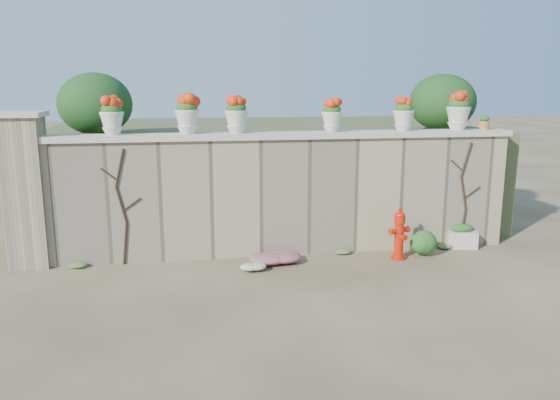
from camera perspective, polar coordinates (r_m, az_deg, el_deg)
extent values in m
plane|color=#4E3F27|center=(7.97, 2.64, -9.27)|extent=(80.00, 80.00, 0.00)
cube|color=#968864|center=(9.39, 0.38, 0.37)|extent=(8.00, 0.40, 2.00)
cube|color=beige|center=(9.24, 0.39, 6.77)|extent=(8.10, 0.52, 0.10)
cube|color=#968864|center=(9.56, -24.93, 0.68)|extent=(0.60, 0.60, 2.40)
cube|color=beige|center=(9.42, -25.59, 8.10)|extent=(0.72, 0.72, 0.08)
cube|color=#384C23|center=(12.51, -2.17, 3.26)|extent=(9.00, 6.00, 2.00)
ellipsoid|color=#143814|center=(10.39, -18.74, 9.48)|extent=(1.30, 1.30, 1.10)
ellipsoid|color=#143814|center=(11.42, 16.60, 9.78)|extent=(1.30, 1.30, 1.10)
cylinder|color=black|center=(9.26, -15.87, -4.41)|extent=(0.12, 0.04, 0.70)
cylinder|color=black|center=(9.10, -16.26, -0.48)|extent=(0.17, 0.04, 0.61)
cylinder|color=black|center=(9.00, -16.42, 3.26)|extent=(0.18, 0.04, 0.61)
cylinder|color=black|center=(9.08, -15.23, -0.44)|extent=(0.30, 0.02, 0.22)
cylinder|color=black|center=(9.03, -17.48, 2.58)|extent=(0.25, 0.02, 0.21)
cylinder|color=black|center=(10.39, 18.51, -2.81)|extent=(0.12, 0.04, 0.70)
cylinder|color=black|center=(10.24, 18.62, 0.71)|extent=(0.17, 0.04, 0.61)
cylinder|color=black|center=(10.15, 18.89, 4.03)|extent=(0.18, 0.04, 0.61)
cylinder|color=black|center=(10.32, 19.43, 0.74)|extent=(0.30, 0.02, 0.22)
cylinder|color=black|center=(10.08, 17.98, 3.47)|extent=(0.25, 0.02, 0.21)
cylinder|color=red|center=(9.49, 12.23, -5.88)|extent=(0.25, 0.25, 0.04)
cylinder|color=red|center=(9.39, 12.32, -3.93)|extent=(0.15, 0.15, 0.56)
cylinder|color=red|center=(9.36, 12.36, -3.13)|extent=(0.19, 0.19, 0.04)
cylinder|color=red|center=(9.31, 12.41, -2.01)|extent=(0.19, 0.19, 0.11)
ellipsoid|color=red|center=(9.29, 12.43, -1.47)|extent=(0.17, 0.17, 0.13)
cylinder|color=red|center=(9.28, 12.45, -1.04)|extent=(0.06, 0.06, 0.09)
cylinder|color=red|center=(9.28, 11.76, -3.23)|extent=(0.15, 0.13, 0.09)
cylinder|color=red|center=(9.44, 12.94, -3.03)|extent=(0.15, 0.13, 0.09)
cylinder|color=red|center=(9.31, 12.72, -3.80)|extent=(0.11, 0.11, 0.08)
cube|color=beige|center=(10.40, 18.43, -3.90)|extent=(0.59, 0.44, 0.31)
ellipsoid|color=#1E5119|center=(10.35, 18.50, -2.81)|extent=(0.45, 0.35, 0.16)
ellipsoid|color=#1E5119|center=(9.70, 14.90, -4.08)|extent=(0.57, 0.51, 0.54)
ellipsoid|color=#CA2871|center=(9.03, -0.32, -5.90)|extent=(0.87, 0.58, 0.23)
ellipsoid|color=white|center=(8.66, -3.10, -6.87)|extent=(0.51, 0.41, 0.18)
ellipsoid|color=#1E5119|center=(9.14, -17.21, 9.07)|extent=(0.33, 0.33, 0.20)
ellipsoid|color=red|center=(9.14, -17.25, 9.58)|extent=(0.29, 0.29, 0.20)
ellipsoid|color=#1E5119|center=(9.07, -9.70, 9.57)|extent=(0.35, 0.35, 0.21)
ellipsoid|color=red|center=(9.06, -9.71, 10.12)|extent=(0.30, 0.30, 0.22)
ellipsoid|color=#1E5119|center=(9.10, -4.59, 9.59)|extent=(0.33, 0.33, 0.20)
ellipsoid|color=red|center=(9.10, -4.60, 10.11)|extent=(0.29, 0.29, 0.21)
ellipsoid|color=#1E5119|center=(9.39, 5.45, 9.41)|extent=(0.30, 0.30, 0.18)
ellipsoid|color=red|center=(9.39, 5.46, 9.87)|extent=(0.26, 0.26, 0.19)
ellipsoid|color=#1E5119|center=(9.80, 12.81, 9.34)|extent=(0.31, 0.31, 0.19)
ellipsoid|color=red|center=(9.79, 12.83, 9.80)|extent=(0.27, 0.27, 0.19)
ellipsoid|color=#1E5119|center=(10.22, 18.19, 9.50)|extent=(0.36, 0.36, 0.22)
ellipsoid|color=red|center=(10.22, 18.22, 10.00)|extent=(0.32, 0.32, 0.23)
ellipsoid|color=#1E5119|center=(10.48, 20.58, 7.92)|extent=(0.17, 0.17, 0.12)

